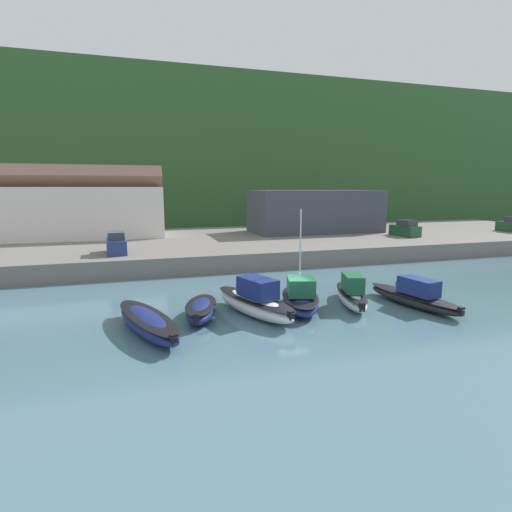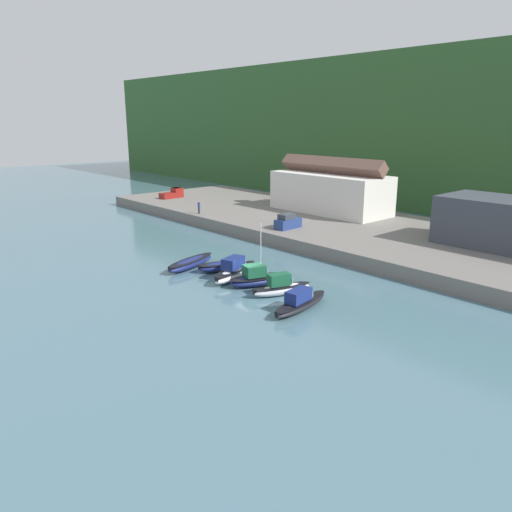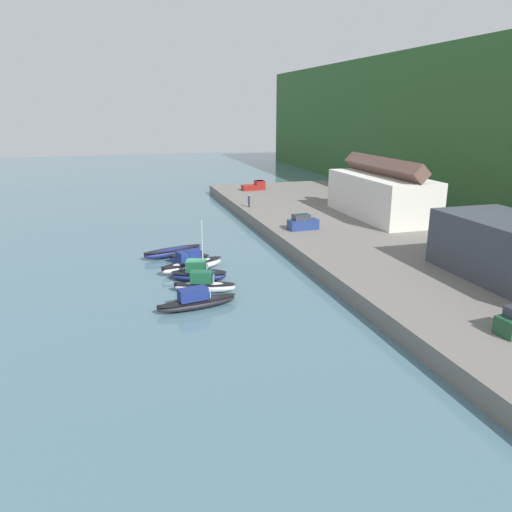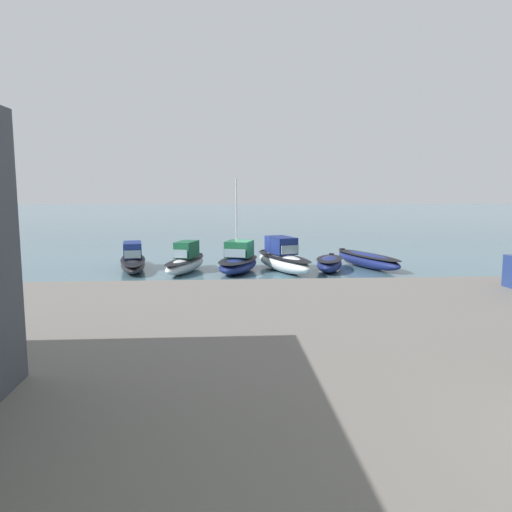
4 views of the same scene
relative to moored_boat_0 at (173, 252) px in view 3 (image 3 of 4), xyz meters
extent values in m
plane|color=slate|center=(8.96, 1.31, -0.60)|extent=(320.00, 320.00, 0.00)
cube|color=slate|center=(8.96, 27.70, 0.28)|extent=(112.29, 27.18, 1.77)
cube|color=silver|center=(-6.86, 33.22, 4.38)|extent=(20.25, 8.62, 6.43)
cube|color=brown|center=(-6.86, 33.22, 9.01)|extent=(20.65, 2.82, 2.82)
cube|color=slate|center=(24.78, 26.14, 4.15)|extent=(17.28, 0.10, 3.58)
ellipsoid|color=navy|center=(0.00, 0.01, -0.04)|extent=(4.16, 8.03, 1.12)
ellipsoid|color=black|center=(0.00, 0.01, 0.35)|extent=(4.28, 8.21, 0.12)
cube|color=black|center=(1.12, -3.54, 0.18)|extent=(0.43, 0.38, 0.56)
ellipsoid|color=navy|center=(3.31, 1.56, -0.06)|extent=(3.05, 5.04, 1.09)
ellipsoid|color=black|center=(3.31, 1.56, 0.32)|extent=(3.14, 5.15, 0.12)
cube|color=black|center=(2.68, -0.60, 0.16)|extent=(0.42, 0.37, 0.56)
ellipsoid|color=white|center=(6.71, 1.31, 0.04)|extent=(4.35, 7.84, 1.29)
ellipsoid|color=black|center=(6.71, 1.31, 0.49)|extent=(4.48, 8.01, 0.12)
cube|color=navy|center=(6.84, 0.95, 1.30)|extent=(2.28, 3.00, 1.22)
cube|color=#8CA5B2|center=(6.36, 2.35, 1.11)|extent=(1.31, 0.53, 0.61)
cube|color=black|center=(7.88, -2.11, 0.30)|extent=(0.43, 0.38, 0.56)
ellipsoid|color=navy|center=(10.03, 1.53, -0.06)|extent=(3.98, 6.42, 1.09)
ellipsoid|color=black|center=(10.03, 1.53, 0.32)|extent=(4.10, 6.56, 0.12)
cube|color=#195638|center=(9.94, 1.24, 1.07)|extent=(2.27, 2.52, 1.17)
cube|color=#8CA5B2|center=(10.30, 2.39, 0.90)|extent=(1.52, 0.56, 0.59)
cylinder|color=silver|center=(10.16, 1.96, 3.32)|extent=(0.10, 0.10, 5.67)
ellipsoid|color=silver|center=(13.87, 1.43, -0.06)|extent=(3.39, 6.44, 1.08)
ellipsoid|color=black|center=(13.87, 1.43, 0.31)|extent=(3.49, 6.58, 0.12)
cube|color=#195638|center=(13.78, 1.13, 1.06)|extent=(1.79, 2.45, 1.17)
cube|color=#8CA5B2|center=(14.16, 2.32, 0.88)|extent=(1.04, 0.42, 0.58)
cube|color=black|center=(12.97, -1.41, 0.15)|extent=(0.43, 0.38, 0.56)
ellipsoid|color=black|center=(17.88, -0.06, -0.15)|extent=(3.02, 7.92, 0.91)
ellipsoid|color=black|center=(17.88, -0.06, 0.17)|extent=(3.12, 8.08, 0.12)
cube|color=navy|center=(17.95, -0.44, 0.88)|extent=(1.74, 2.89, 1.13)
cube|color=#8CA5B2|center=(17.69, 1.04, 0.71)|extent=(1.17, 0.30, 0.56)
cube|color=black|center=(18.51, -3.68, 0.04)|extent=(0.40, 0.34, 0.56)
cube|color=navy|center=(-2.20, 18.51, 1.87)|extent=(2.08, 4.31, 1.40)
cube|color=#333842|center=(-2.18, 18.20, 2.95)|extent=(1.68, 2.41, 0.76)
cube|color=maroon|center=(-37.90, 20.93, 1.72)|extent=(2.20, 3.62, 1.10)
cube|color=maroon|center=(-38.01, 22.95, 2.12)|extent=(2.01, 2.00, 1.90)
cube|color=#2D333D|center=(-38.01, 22.95, 2.82)|extent=(1.89, 1.72, 0.50)
cylinder|color=#232838|center=(-20.21, 15.68, 1.59)|extent=(0.32, 0.32, 0.85)
cylinder|color=navy|center=(-20.21, 15.68, 2.54)|extent=(0.40, 0.40, 1.05)
sphere|color=tan|center=(-20.21, 15.68, 3.19)|extent=(0.24, 0.24, 0.24)
camera|label=1|loc=(-0.50, -22.49, 7.58)|focal=28.00mm
camera|label=2|loc=(47.35, -31.88, 16.42)|focal=35.00mm
camera|label=3|loc=(61.39, -7.08, 17.52)|focal=35.00mm
camera|label=4|loc=(11.20, 37.43, 5.44)|focal=35.00mm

